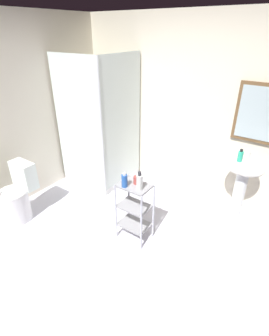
{
  "coord_description": "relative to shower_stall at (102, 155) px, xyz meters",
  "views": [
    {
      "loc": [
        1.4,
        -1.56,
        2.27
      ],
      "look_at": [
        -0.19,
        0.69,
        0.77
      ],
      "focal_mm": 27.48,
      "sensor_mm": 36.0,
      "label": 1
    }
  ],
  "objects": [
    {
      "name": "pedestal_sink",
      "position": [
        2.11,
        0.3,
        0.12
      ],
      "size": [
        0.46,
        0.37,
        0.81
      ],
      "color": "white",
      "rests_on": "ground_plane"
    },
    {
      "name": "sink_faucet",
      "position": [
        2.11,
        0.42,
        0.4
      ],
      "size": [
        0.03,
        0.03,
        0.1
      ],
      "primitive_type": "cylinder",
      "color": "silver",
      "rests_on": "pedestal_sink"
    },
    {
      "name": "toilet",
      "position": [
        -0.27,
        -1.39,
        -0.15
      ],
      "size": [
        0.37,
        0.49,
        0.76
      ],
      "color": "white",
      "rests_on": "ground_plane"
    },
    {
      "name": "lotion_bottle_white",
      "position": [
        1.3,
        -0.84,
        0.37
      ],
      "size": [
        0.07,
        0.07,
        0.21
      ],
      "color": "white",
      "rests_on": "storage_cart"
    },
    {
      "name": "shower_stall",
      "position": [
        0.0,
        0.0,
        0.0
      ],
      "size": [
        0.92,
        0.92,
        2.0
      ],
      "color": "white",
      "rests_on": "ground_plane"
    },
    {
      "name": "shampoo_bottle_blue",
      "position": [
        1.14,
        -0.89,
        0.35
      ],
      "size": [
        0.07,
        0.07,
        0.17
      ],
      "color": "#2659B3",
      "rests_on": "storage_cart"
    },
    {
      "name": "wall_back",
      "position": [
        1.22,
        0.63,
        0.79
      ],
      "size": [
        4.2,
        0.14,
        2.5
      ],
      "color": "silver",
      "rests_on": "ground_plane"
    },
    {
      "name": "ground_plane",
      "position": [
        1.21,
        -1.22,
        -0.47
      ],
      "size": [
        4.2,
        4.2,
        0.02
      ],
      "primitive_type": "cube",
      "color": "silver"
    },
    {
      "name": "storage_cart",
      "position": [
        1.21,
        -0.8,
        -0.03
      ],
      "size": [
        0.38,
        0.28,
        0.74
      ],
      "color": "silver",
      "rests_on": "ground_plane"
    },
    {
      "name": "rinse_cup",
      "position": [
        1.21,
        -0.76,
        0.32
      ],
      "size": [
        0.07,
        0.07,
        0.09
      ],
      "primitive_type": "cylinder",
      "color": "#B24742",
      "rests_on": "storage_cart"
    },
    {
      "name": "hand_soap_bottle",
      "position": [
        2.03,
        0.32,
        0.42
      ],
      "size": [
        0.06,
        0.06,
        0.16
      ],
      "color": "#2DBC99",
      "rests_on": "pedestal_sink"
    }
  ]
}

